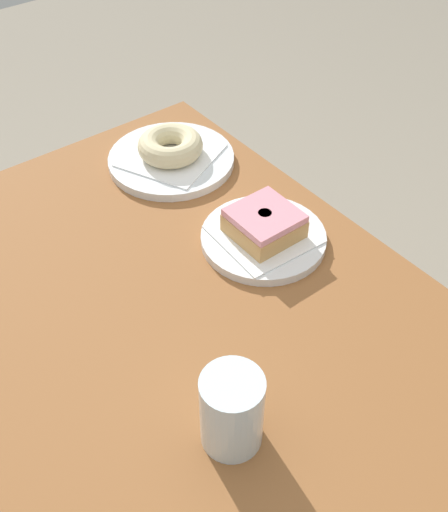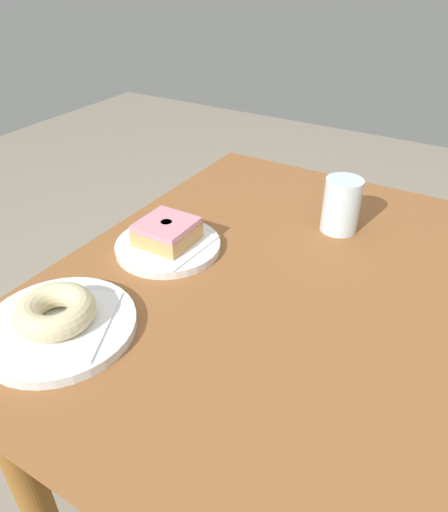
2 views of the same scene
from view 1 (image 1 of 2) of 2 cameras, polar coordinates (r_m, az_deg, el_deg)
name	(u,v)px [view 1 (image 1 of 2)]	position (r m, az deg, el deg)	size (l,w,h in m)	color
table	(165,367)	(0.96, -5.46, -10.23)	(0.92, 0.72, 0.74)	brown
plate_sugar_ring	(171,159)	(1.13, -4.91, 8.92)	(0.23, 0.23, 0.02)	white
napkin_sugar_ring	(171,155)	(1.13, -4.94, 9.30)	(0.15, 0.15, 0.00)	white
donut_sugar_ring	(170,145)	(1.11, -5.00, 10.18)	(0.12, 0.12, 0.04)	beige
plate_glazed_square	(263,238)	(0.96, 3.67, 1.67)	(0.20, 0.20, 0.01)	white
napkin_glazed_square	(264,234)	(0.96, 3.70, 2.06)	(0.14, 0.14, 0.00)	white
donut_glazed_square	(264,223)	(0.94, 3.76, 3.07)	(0.10, 0.10, 0.04)	tan
water_glass	(232,411)	(0.71, 0.73, -14.18)	(0.07, 0.07, 0.11)	silver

